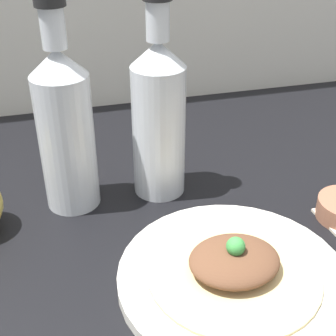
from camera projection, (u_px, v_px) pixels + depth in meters
ground_plane at (150, 289)px, 56.77cm from camera, size 180.00×110.00×4.00cm
plate at (233, 276)px, 54.47cm from camera, size 26.97×26.97×1.81cm
plated_food at (234, 264)px, 53.52cm from camera, size 20.16×20.16×5.03cm
cider_bottle_left at (65, 127)px, 62.85cm from camera, size 7.63×7.63×29.09cm
cider_bottle_right at (159, 117)px, 65.76cm from camera, size 7.63×7.63×29.09cm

